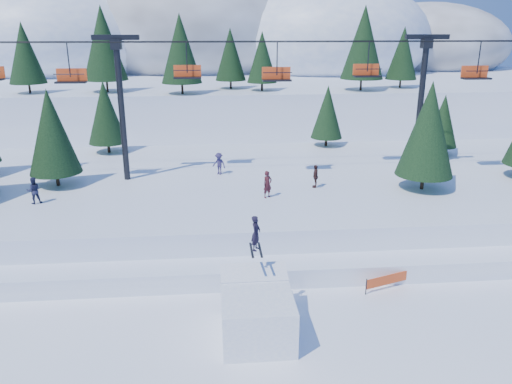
{
  "coord_description": "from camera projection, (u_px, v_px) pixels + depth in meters",
  "views": [
    {
      "loc": [
        -2.63,
        -18.26,
        13.29
      ],
      "look_at": [
        -0.45,
        6.0,
        5.2
      ],
      "focal_mm": 35.0,
      "sensor_mm": 36.0,
      "label": 1
    }
  ],
  "objects": [
    {
      "name": "chairlift",
      "position": [
        263.0,
        85.0,
        35.89
      ],
      "size": [
        46.0,
        3.21,
        10.28
      ],
      "color": "black",
      "rests_on": "mid_shelf"
    },
    {
      "name": "banner_near",
      "position": [
        388.0,
        280.0,
        26.42
      ],
      "size": [
        2.71,
        0.97,
        0.9
      ],
      "color": "black",
      "rests_on": "ground"
    },
    {
      "name": "berm",
      "position": [
        261.0,
        257.0,
        29.06
      ],
      "size": [
        70.0,
        6.0,
        1.1
      ],
      "primitive_type": "cube",
      "color": "white",
      "rests_on": "ground"
    },
    {
      "name": "banner_far",
      "position": [
        442.0,
        262.0,
        28.4
      ],
      "size": [
        2.67,
        1.07,
        0.9
      ],
      "color": "black",
      "rests_on": "ground"
    },
    {
      "name": "distant_skiers",
      "position": [
        204.0,
        171.0,
        36.16
      ],
      "size": [
        34.23,
        10.61,
        1.81
      ],
      "color": "#242540",
      "rests_on": "mid_shelf"
    },
    {
      "name": "conifer_stand",
      "position": [
        253.0,
        117.0,
        36.2
      ],
      "size": [
        62.41,
        17.77,
        10.07
      ],
      "color": "black",
      "rests_on": "mid_shelf"
    },
    {
      "name": "mountain_ridge",
      "position": [
        195.0,
        49.0,
        87.55
      ],
      "size": [
        119.0,
        60.44,
        26.46
      ],
      "color": "white",
      "rests_on": "ground"
    },
    {
      "name": "jump_kicker",
      "position": [
        257.0,
        311.0,
        22.35
      ],
      "size": [
        3.14,
        4.36,
        5.17
      ],
      "color": "white",
      "rests_on": "ground"
    },
    {
      "name": "ground",
      "position": [
        279.0,
        348.0,
        21.67
      ],
      "size": [
        160.0,
        160.0,
        0.0
      ],
      "primitive_type": "plane",
      "color": "white",
      "rests_on": "ground"
    },
    {
      "name": "mid_shelf",
      "position": [
        248.0,
        192.0,
        38.29
      ],
      "size": [
        70.0,
        22.0,
        2.5
      ],
      "primitive_type": "cube",
      "color": "white",
      "rests_on": "ground"
    }
  ]
}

